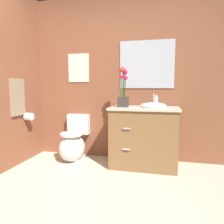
{
  "coord_description": "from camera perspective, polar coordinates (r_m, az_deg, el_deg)",
  "views": [
    {
      "loc": [
        0.64,
        -1.46,
        1.1
      ],
      "look_at": [
        -0.03,
        1.41,
        0.77
      ],
      "focal_mm": 33.83,
      "sensor_mm": 36.0,
      "label": 1
    }
  ],
  "objects": [
    {
      "name": "vanity_cabinet",
      "position": [
        3.01,
        8.65,
        -6.48
      ],
      "size": [
        0.94,
        0.56,
        1.02
      ],
      "color": "brown",
      "rests_on": "ground_plane"
    },
    {
      "name": "soap_bottle",
      "position": [
        3.01,
        11.85,
        2.8
      ],
      "size": [
        0.05,
        0.05,
        0.17
      ],
      "color": "white",
      "rests_on": "vanity_cabinet"
    },
    {
      "name": "toilet",
      "position": [
        3.33,
        -10.41,
        -8.54
      ],
      "size": [
        0.38,
        0.59,
        0.69
      ],
      "color": "white",
      "rests_on": "ground_plane"
    },
    {
      "name": "wall_poster",
      "position": [
        3.48,
        -9.02,
        11.67
      ],
      "size": [
        0.34,
        0.01,
        0.45
      ],
      "primitive_type": "cube",
      "color": "silver"
    },
    {
      "name": "flower_vase",
      "position": [
        2.94,
        3.04,
        5.51
      ],
      "size": [
        0.14,
        0.14,
        0.55
      ],
      "color": "#38332D",
      "rests_on": "vanity_cabinet"
    },
    {
      "name": "hanging_towel",
      "position": [
        3.26,
        -24.17,
        3.68
      ],
      "size": [
        0.03,
        0.28,
        0.52
      ],
      "primitive_type": "cube",
      "color": "gray"
    },
    {
      "name": "toilet_paper_roll",
      "position": [
        3.38,
        -21.55,
        -1.14
      ],
      "size": [
        0.11,
        0.11,
        0.11
      ],
      "primitive_type": "cylinder",
      "rotation": [
        0.0,
        1.57,
        0.0
      ],
      "color": "white"
    },
    {
      "name": "wall_back",
      "position": [
        3.28,
        5.44,
        9.04
      ],
      "size": [
        4.18,
        0.05,
        2.5
      ],
      "primitive_type": "cube",
      "color": "brown",
      "rests_on": "ground_plane"
    },
    {
      "name": "wall_mirror",
      "position": [
        3.24,
        9.33,
        12.56
      ],
      "size": [
        0.8,
        0.01,
        0.7
      ],
      "primitive_type": "cube",
      "color": "#B2BCC6"
    }
  ]
}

